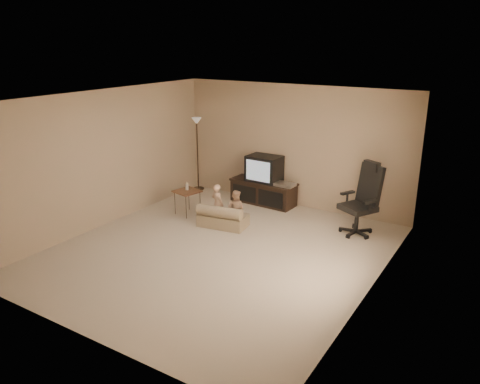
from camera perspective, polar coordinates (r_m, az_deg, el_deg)
The scene contains 9 objects.
floor at distance 7.80m, azimuth -2.64°, elevation -7.24°, with size 5.50×5.50×0.00m, color #C0AF99.
room_shell at distance 7.27m, azimuth -2.82°, elevation 3.63°, with size 5.50×5.50×5.50m.
tv_stand at distance 9.88m, azimuth 2.93°, elevation 1.00°, with size 1.46×0.60×1.03m.
office_chair at distance 8.59m, azimuth 14.55°, elevation -1.96°, with size 0.82×0.83×1.32m.
side_table at distance 9.29m, azimuth -6.47°, elevation 0.08°, with size 0.53×0.53×0.66m.
floor_lamp at distance 10.67m, azimuth -5.26°, elevation 6.62°, with size 0.26×0.26×1.67m.
child_sofa at distance 8.71m, azimuth -2.20°, elevation -3.16°, with size 0.95×0.63×0.43m.
toddler_left at distance 8.81m, azimuth -2.76°, elevation -1.46°, with size 0.28×0.21×0.77m, color tan.
toddler_right at distance 8.61m, azimuth -0.53°, elevation -2.09°, with size 0.35×0.19×0.72m, color tan.
Camera 1 is at (4.01, -5.79, 3.34)m, focal length 35.00 mm.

